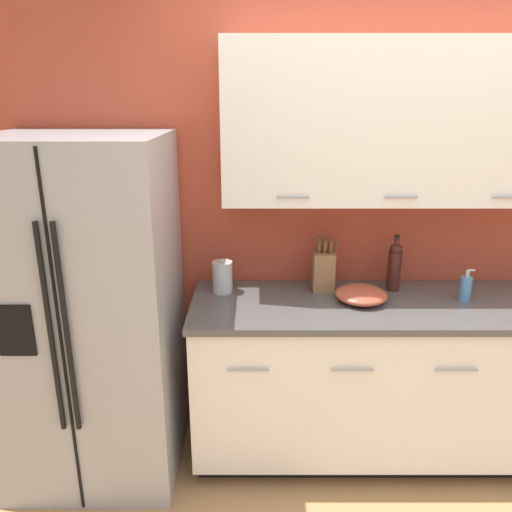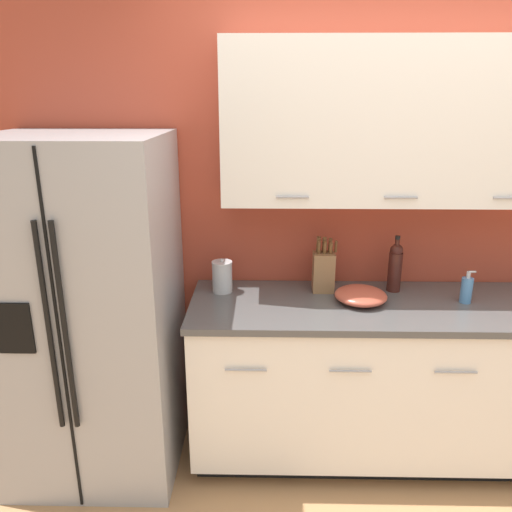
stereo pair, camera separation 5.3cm
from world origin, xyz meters
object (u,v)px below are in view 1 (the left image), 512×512
at_px(knife_block, 323,270).
at_px(wine_bottle, 394,265).
at_px(mixing_bowl, 360,295).
at_px(refrigerator, 89,313).
at_px(steel_canister, 222,277).
at_px(soap_dispenser, 465,288).

height_order(knife_block, wine_bottle, wine_bottle).
bearing_deg(mixing_bowl, refrigerator, -177.07).
bearing_deg(steel_canister, knife_block, 2.17).
xyz_separation_m(refrigerator, mixing_bowl, (1.40, 0.07, 0.07)).
distance_m(soap_dispenser, mixing_bowl, 0.54).
bearing_deg(refrigerator, soap_dispenser, 2.36).
height_order(refrigerator, knife_block, refrigerator).
relative_size(wine_bottle, mixing_bowl, 1.16).
bearing_deg(refrigerator, knife_block, 10.46).
bearing_deg(knife_block, wine_bottle, 1.57).
height_order(refrigerator, steel_canister, refrigerator).
xyz_separation_m(refrigerator, steel_canister, (0.67, 0.20, 0.12)).
distance_m(soap_dispenser, steel_canister, 1.28).
bearing_deg(steel_canister, soap_dispenser, -5.56).
bearing_deg(mixing_bowl, soap_dispenser, 0.91).
bearing_deg(steel_canister, refrigerator, -163.03).
bearing_deg(soap_dispenser, refrigerator, -177.64).
height_order(wine_bottle, mixing_bowl, wine_bottle).
height_order(refrigerator, soap_dispenser, refrigerator).
relative_size(knife_block, wine_bottle, 0.98).
relative_size(refrigerator, soap_dispenser, 10.27).
xyz_separation_m(knife_block, soap_dispenser, (0.72, -0.15, -0.05)).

